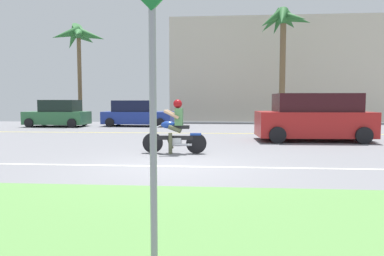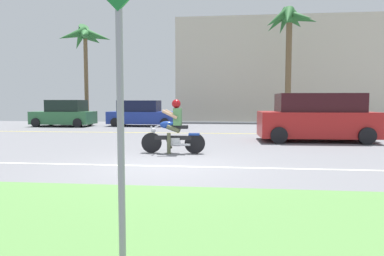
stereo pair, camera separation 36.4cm
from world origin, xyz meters
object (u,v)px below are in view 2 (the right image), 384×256
at_px(suv_nearby, 317,118).
at_px(parked_car_1, 142,114).
at_px(motorcyclist, 174,131).
at_px(palm_tree_0, 289,26).
at_px(street_sign, 120,79).
at_px(parked_car_0, 65,114).
at_px(palm_tree_1, 85,40).

relative_size(suv_nearby, parked_car_1, 1.04).
relative_size(motorcyclist, palm_tree_0, 0.25).
bearing_deg(suv_nearby, street_sign, -110.94).
height_order(parked_car_0, parked_car_1, parked_car_0).
relative_size(suv_nearby, palm_tree_1, 0.65).
xyz_separation_m(motorcyclist, parked_car_1, (-3.95, 11.60, 0.07)).
bearing_deg(palm_tree_1, street_sign, -66.26).
distance_m(motorcyclist, palm_tree_0, 15.66).
xyz_separation_m(suv_nearby, street_sign, (-4.39, -11.48, 0.85)).
relative_size(parked_car_1, street_sign, 1.53).
xyz_separation_m(parked_car_1, palm_tree_0, (9.54, 1.80, 5.81)).
distance_m(suv_nearby, parked_car_1, 11.99).
bearing_deg(palm_tree_0, suv_nearby, -92.42).
bearing_deg(suv_nearby, palm_tree_0, 87.58).
height_order(palm_tree_0, palm_tree_1, palm_tree_0).
distance_m(palm_tree_0, palm_tree_1, 14.20).
height_order(motorcyclist, palm_tree_0, palm_tree_0).
height_order(suv_nearby, palm_tree_1, palm_tree_1).
relative_size(motorcyclist, palm_tree_1, 0.28).
relative_size(suv_nearby, parked_car_0, 1.22).
height_order(parked_car_1, palm_tree_1, palm_tree_1).
distance_m(palm_tree_1, street_sign, 23.70).
bearing_deg(suv_nearby, palm_tree_1, 144.39).
distance_m(motorcyclist, street_sign, 7.75).
distance_m(suv_nearby, parked_car_0, 15.61).
bearing_deg(motorcyclist, parked_car_0, 129.50).
xyz_separation_m(motorcyclist, palm_tree_0, (5.59, 13.39, 5.88)).
xyz_separation_m(motorcyclist, parked_car_0, (-8.83, 10.71, 0.08)).
height_order(parked_car_1, street_sign, street_sign).
bearing_deg(parked_car_1, motorcyclist, -71.18).
height_order(parked_car_0, palm_tree_0, palm_tree_0).
bearing_deg(palm_tree_1, palm_tree_0, -1.29).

